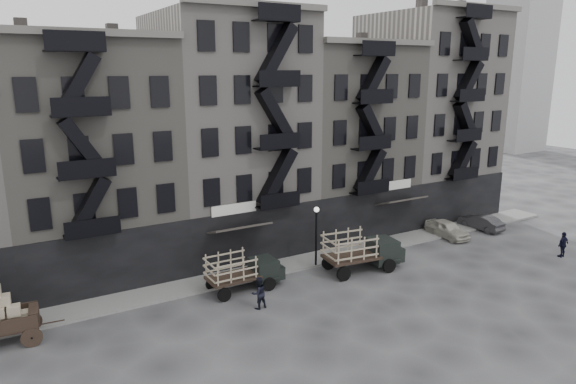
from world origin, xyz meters
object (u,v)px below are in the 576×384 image
stake_truck_east (362,248)px  car_east (447,229)px  stake_truck_west (243,269)px  policeman (563,245)px  car_far (481,222)px  pedestrian_mid (259,293)px

stake_truck_east → car_east: size_ratio=1.43×
stake_truck_west → policeman: size_ratio=2.57×
car_east → car_far: bearing=3.3°
pedestrian_mid → policeman: bearing=164.9°
policeman → pedestrian_mid: bearing=-10.6°
stake_truck_east → policeman: 15.16m
car_far → car_east: bearing=-2.8°
stake_truck_west → car_far: 22.66m
stake_truck_west → policeman: bearing=-16.6°
stake_truck_east → pedestrian_mid: stake_truck_east is taller
car_far → policeman: size_ratio=2.08×
stake_truck_west → car_far: (22.63, 0.87, -0.73)m
stake_truck_west → car_east: 18.65m
stake_truck_east → policeman: size_ratio=3.04×
stake_truck_west → pedestrian_mid: stake_truck_west is taller
car_east → pedestrian_mid: 19.29m
stake_truck_east → car_far: (14.44, 2.10, -0.94)m
pedestrian_mid → stake_truck_east: bearing=-175.6°
stake_truck_west → policeman: stake_truck_west is taller
stake_truck_east → stake_truck_west: bearing=178.6°
stake_truck_west → policeman: 23.32m
car_far → pedestrian_mid: pedestrian_mid is taller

